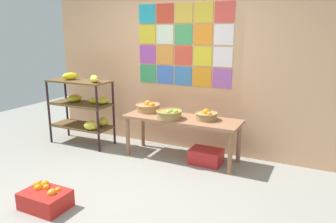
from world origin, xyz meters
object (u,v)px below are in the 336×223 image
fruit_basket_right (207,115)px  produce_crate_under_table (206,156)px  orange_crate_foreground (46,199)px  fruit_basket_centre (148,107)px  fruit_basket_left (169,114)px  banana_shelf_unit (85,105)px  display_table (182,123)px

fruit_basket_right → produce_crate_under_table: bearing=-64.1°
orange_crate_foreground → fruit_basket_centre: bearing=86.8°
fruit_basket_left → produce_crate_under_table: 0.80m
produce_crate_under_table → banana_shelf_unit: bearing=-177.4°
fruit_basket_centre → produce_crate_under_table: fruit_basket_centre is taller
display_table → produce_crate_under_table: bearing=-2.6°
banana_shelf_unit → fruit_basket_right: size_ratio=3.71×
fruit_basket_right → fruit_basket_centre: bearing=176.4°
fruit_basket_right → produce_crate_under_table: 0.60m
fruit_basket_left → orange_crate_foreground: (-0.60, -1.78, -0.59)m
fruit_basket_right → display_table: bearing=-172.0°
display_table → fruit_basket_centre: (-0.62, 0.11, 0.15)m
fruit_basket_centre → fruit_basket_left: bearing=-26.7°
banana_shelf_unit → produce_crate_under_table: 2.16m
banana_shelf_unit → produce_crate_under_table: bearing=2.6°
banana_shelf_unit → display_table: 1.70m
fruit_basket_left → fruit_basket_centre: 0.54m
fruit_basket_right → orange_crate_foreground: 2.33m
display_table → orange_crate_foreground: display_table is taller
banana_shelf_unit → fruit_basket_right: banana_shelf_unit is taller
produce_crate_under_table → orange_crate_foreground: 2.21m
banana_shelf_unit → fruit_basket_centre: bearing=11.8°
display_table → produce_crate_under_table: 0.59m
fruit_basket_left → fruit_basket_centre: bearing=153.3°
banana_shelf_unit → fruit_basket_right: bearing=4.5°
banana_shelf_unit → orange_crate_foreground: size_ratio=2.44×
display_table → orange_crate_foreground: size_ratio=3.51×
fruit_basket_left → fruit_basket_centre: size_ratio=0.97×
display_table → produce_crate_under_table: display_table is taller
fruit_basket_right → produce_crate_under_table: (0.03, -0.07, -0.59)m
display_table → fruit_basket_left: bearing=-135.9°
display_table → fruit_basket_left: (-0.14, -0.13, 0.14)m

